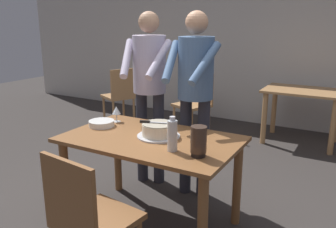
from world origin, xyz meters
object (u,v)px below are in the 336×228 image
cake_knife (150,122)px  background_chair_0 (196,100)px  hurricane_lamp (199,141)px  background_table (302,102)px  main_dining_table (151,152)px  water_bottle (172,135)px  background_chair_2 (120,93)px  wine_glass_near (116,111)px  person_cutting_cake (195,85)px  chair_near_side (88,216)px  cake_on_platter (159,130)px  person_standing_beside (149,80)px  plate_stack (102,123)px

cake_knife → background_chair_0: 2.48m
hurricane_lamp → background_table: 2.87m
main_dining_table → cake_knife: bearing=134.5°
water_bottle → background_chair_2: water_bottle is taller
cake_knife → background_chair_0: bearing=106.7°
background_chair_2 → main_dining_table: bearing=-48.2°
wine_glass_near → person_cutting_cake: person_cutting_cake is taller
background_chair_2 → cake_knife: bearing=-48.2°
water_bottle → person_cutting_cake: (-0.21, 0.79, 0.21)m
chair_near_side → background_chair_0: size_ratio=1.00×
background_chair_0 → hurricane_lamp: bearing=-64.5°
cake_on_platter → person_standing_beside: bearing=127.7°
main_dining_table → wine_glass_near: wine_glass_near is taller
main_dining_table → background_table: main_dining_table is taller
water_bottle → background_table: size_ratio=0.25×
plate_stack → person_cutting_cake: person_cutting_cake is taller
plate_stack → background_chair_2: size_ratio=0.24×
plate_stack → person_standing_beside: (0.10, 0.61, 0.30)m
plate_stack → background_table: plate_stack is taller
person_cutting_cake → plate_stack: bearing=-136.4°
main_dining_table → person_standing_beside: 0.91m
chair_near_side → background_chair_0: 3.26m
person_cutting_cake → chair_near_side: size_ratio=1.91×
wine_glass_near → background_table: 2.76m
plate_stack → chair_near_side: chair_near_side is taller
cake_knife → person_standing_beside: (-0.40, 0.63, 0.21)m
background_chair_2 → plate_stack: bearing=-56.2°
cake_on_platter → person_standing_beside: size_ratio=0.20×
plate_stack → person_standing_beside: 0.69m
chair_near_side → background_table: size_ratio=0.90×
background_table → background_chair_0: 1.47m
cake_on_platter → cake_knife: (-0.07, -0.02, 0.06)m
person_standing_beside → background_chair_2: bearing=134.9°
hurricane_lamp → cake_on_platter: bearing=154.0°
water_bottle → background_chair_0: size_ratio=0.28×
wine_glass_near → background_table: wine_glass_near is taller
person_standing_beside → background_table: (1.14, 2.02, -0.50)m
hurricane_lamp → wine_glass_near: bearing=158.6°
cake_on_platter → background_table: size_ratio=0.34×
wine_glass_near → person_standing_beside: bearing=80.6°
cake_on_platter → plate_stack: 0.57m
cake_knife → plate_stack: 0.51m
person_standing_beside → background_chair_2: (-1.57, 1.58, -0.58)m
plate_stack → water_bottle: water_bottle is taller
cake_knife → chair_near_side: bearing=-84.8°
plate_stack → background_chair_0: size_ratio=0.24×
hurricane_lamp → person_cutting_cake: (-0.41, 0.80, 0.22)m
plate_stack → person_cutting_cake: size_ratio=0.13×
hurricane_lamp → water_bottle: bearing=179.3°
cake_on_platter → chair_near_side: size_ratio=0.38×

